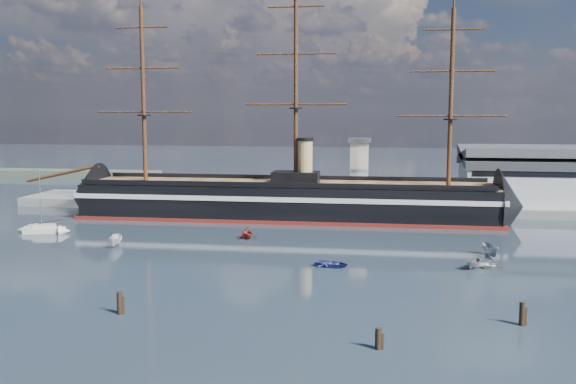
# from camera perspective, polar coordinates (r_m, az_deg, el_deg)

# --- Properties ---
(ground) EXTENTS (600.00, 600.00, 0.00)m
(ground) POSITION_cam_1_polar(r_m,az_deg,el_deg) (118.30, 3.96, -4.10)
(ground) COLOR #262F39
(ground) RESTS_ON ground
(quay) EXTENTS (180.00, 18.00, 2.00)m
(quay) POSITION_cam_1_polar(r_m,az_deg,el_deg) (153.26, 8.97, -1.58)
(quay) COLOR slate
(quay) RESTS_ON ground
(quay_tower) EXTENTS (5.00, 5.00, 15.00)m
(quay_tower) POSITION_cam_1_polar(r_m,az_deg,el_deg) (149.31, 6.34, 2.01)
(quay_tower) COLOR silver
(quay_tower) RESTS_ON ground
(warship) EXTENTS (113.01, 17.75, 53.94)m
(warship) POSITION_cam_1_polar(r_m,az_deg,el_deg) (139.01, -0.83, -0.70)
(warship) COLOR black
(warship) RESTS_ON ground
(sailboat) EXTENTS (7.96, 4.21, 12.22)m
(sailboat) POSITION_cam_1_polar(r_m,az_deg,el_deg) (131.33, -20.85, -3.09)
(sailboat) COLOR beige
(sailboat) RESTS_ON ground
(motorboat_a) EXTENTS (6.34, 3.43, 2.40)m
(motorboat_a) POSITION_cam_1_polar(r_m,az_deg,el_deg) (114.83, -15.06, -4.68)
(motorboat_a) COLOR white
(motorboat_a) RESTS_ON ground
(motorboat_b) EXTENTS (1.89, 3.34, 1.47)m
(motorboat_b) POSITION_cam_1_polar(r_m,az_deg,el_deg) (96.72, 3.90, -6.66)
(motorboat_b) COLOR navy
(motorboat_b) RESTS_ON ground
(motorboat_c) EXTENTS (6.61, 3.59, 2.51)m
(motorboat_c) POSITION_cam_1_polar(r_m,az_deg,el_deg) (108.15, 17.57, -5.50)
(motorboat_c) COLOR gray
(motorboat_c) RESTS_ON ground
(motorboat_d) EXTENTS (7.32, 5.65, 2.47)m
(motorboat_d) POSITION_cam_1_polar(r_m,az_deg,el_deg) (117.92, -3.65, -4.14)
(motorboat_d) COLOR maroon
(motorboat_d) RESTS_ON ground
(motorboat_e) EXTENTS (2.39, 3.08, 1.34)m
(motorboat_e) POSITION_cam_1_polar(r_m,az_deg,el_deg) (100.30, 17.33, -6.48)
(motorboat_e) COLOR silver
(motorboat_e) RESTS_ON ground
(motorboat_g) EXTENTS (4.54, 3.46, 1.72)m
(motorboat_g) POSITION_cam_1_polar(r_m,az_deg,el_deg) (99.30, 16.16, -6.57)
(motorboat_g) COLOR slate
(motorboat_g) RESTS_ON ground
(piling_near_left) EXTENTS (0.64, 0.64, 3.29)m
(piling_near_left) POSITION_cam_1_polar(r_m,az_deg,el_deg) (77.38, -14.70, -10.45)
(piling_near_left) COLOR black
(piling_near_left) RESTS_ON ground
(piling_near_mid) EXTENTS (0.64, 0.64, 2.85)m
(piling_near_mid) POSITION_cam_1_polar(r_m,az_deg,el_deg) (65.15, 8.01, -13.68)
(piling_near_mid) COLOR black
(piling_near_mid) RESTS_ON ground
(piling_near_right) EXTENTS (0.64, 0.64, 3.30)m
(piling_near_right) POSITION_cam_1_polar(r_m,az_deg,el_deg) (75.61, 20.04, -11.07)
(piling_near_right) COLOR black
(piling_near_right) RESTS_ON ground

